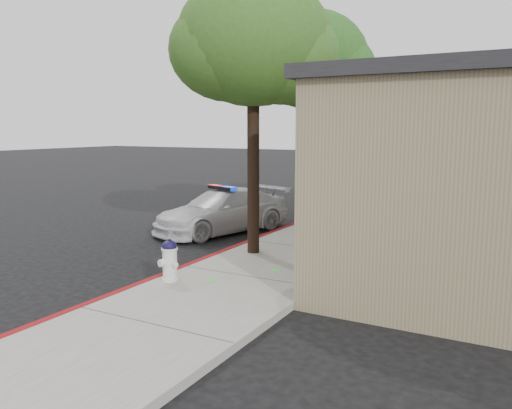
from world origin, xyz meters
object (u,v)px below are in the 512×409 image
at_px(street_tree_mid, 312,65).
at_px(street_tree_far, 361,107).
at_px(police_car, 222,211).
at_px(street_tree_near, 253,47).
at_px(fire_hydrant, 170,260).

xyz_separation_m(street_tree_mid, street_tree_far, (0.30, 3.96, -1.08)).
height_order(police_car, street_tree_near, street_tree_near).
height_order(police_car, street_tree_mid, street_tree_mid).
bearing_deg(police_car, street_tree_far, 81.80).
bearing_deg(police_car, street_tree_near, -25.85).
bearing_deg(street_tree_near, police_car, 135.64).
distance_m(street_tree_mid, street_tree_far, 4.11).
bearing_deg(fire_hydrant, street_tree_far, 108.74).
height_order(police_car, fire_hydrant, police_car).
distance_m(police_car, fire_hydrant, 5.66).
height_order(police_car, street_tree_far, street_tree_far).
xyz_separation_m(police_car, street_tree_near, (2.42, -2.37, 4.41)).
xyz_separation_m(police_car, street_tree_far, (2.66, 5.28, 3.29)).
height_order(fire_hydrant, street_tree_far, street_tree_far).
bearing_deg(street_tree_far, fire_hydrant, -92.99).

